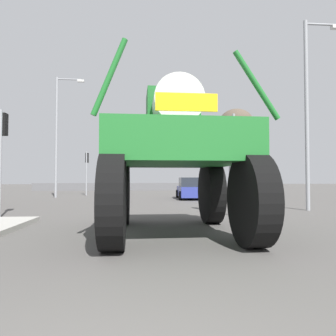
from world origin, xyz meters
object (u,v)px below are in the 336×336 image
(oversize_sprayer, at_px, (174,157))
(sedan_ahead, at_px, (191,189))
(streetlight_far_right, at_px, (231,149))
(traffic_signal_near_left, at_px, (2,139))
(traffic_signal_far_left, at_px, (87,163))
(bare_tree_right, at_px, (236,124))
(streetlight_near_right, at_px, (309,105))
(traffic_signal_near_right, at_px, (233,142))
(streetlight_far_left, at_px, (58,131))

(oversize_sprayer, xyz_separation_m, sedan_ahead, (2.60, 13.74, -1.33))
(streetlight_far_right, bearing_deg, traffic_signal_near_left, -131.29)
(traffic_signal_far_left, bearing_deg, bare_tree_right, -11.26)
(streetlight_far_right, relative_size, bare_tree_right, 1.03)
(sedan_ahead, distance_m, streetlight_near_right, 10.22)
(traffic_signal_near_right, relative_size, streetlight_near_right, 0.46)
(oversize_sprayer, bearing_deg, sedan_ahead, -11.82)
(traffic_signal_near_left, relative_size, streetlight_far_left, 0.43)
(traffic_signal_near_left, xyz_separation_m, traffic_signal_near_right, (8.81, 0.00, -0.01))
(traffic_signal_near_left, height_order, streetlight_far_right, streetlight_far_right)
(sedan_ahead, relative_size, streetlight_far_left, 0.45)
(streetlight_near_right, bearing_deg, oversize_sprayer, -141.66)
(traffic_signal_near_right, xyz_separation_m, streetlight_far_right, (4.29, 14.92, 1.18))
(oversize_sprayer, distance_m, traffic_signal_far_left, 19.81)
(oversize_sprayer, relative_size, streetlight_far_left, 0.62)
(sedan_ahead, distance_m, traffic_signal_far_left, 9.95)
(sedan_ahead, xyz_separation_m, bare_tree_right, (4.19, 2.78, 5.16))
(oversize_sprayer, bearing_deg, streetlight_far_right, -21.65)
(traffic_signal_near_right, distance_m, streetlight_far_right, 15.57)
(streetlight_far_left, relative_size, streetlight_far_right, 1.26)
(sedan_ahead, height_order, streetlight_near_right, streetlight_near_right)
(oversize_sprayer, height_order, streetlight_near_right, streetlight_near_right)
(oversize_sprayer, height_order, streetlight_far_left, streetlight_far_left)
(sedan_ahead, distance_m, streetlight_far_right, 7.50)
(streetlight_far_right, bearing_deg, sedan_ahead, -131.44)
(sedan_ahead, bearing_deg, oversize_sprayer, 171.32)
(sedan_ahead, relative_size, streetlight_near_right, 0.47)
(traffic_signal_near_left, distance_m, traffic_signal_near_right, 8.81)
(oversize_sprayer, relative_size, sedan_ahead, 1.37)
(sedan_ahead, distance_m, streetlight_far_left, 11.02)
(streetlight_far_left, distance_m, streetlight_far_right, 14.57)
(traffic_signal_near_left, height_order, bare_tree_right, bare_tree_right)
(traffic_signal_near_left, height_order, traffic_signal_near_right, traffic_signal_near_left)
(sedan_ahead, xyz_separation_m, traffic_signal_near_right, (0.14, -9.90, 2.21))
(traffic_signal_near_left, relative_size, streetlight_near_right, 0.46)
(traffic_signal_far_left, bearing_deg, streetlight_near_right, -47.58)
(traffic_signal_near_right, xyz_separation_m, traffic_signal_far_left, (-8.35, 15.14, -0.19))
(bare_tree_right, bearing_deg, traffic_signal_near_left, -135.42)
(streetlight_far_left, bearing_deg, streetlight_near_right, -37.14)
(traffic_signal_near_left, height_order, traffic_signal_far_left, traffic_signal_near_left)
(oversize_sprayer, bearing_deg, streetlight_far_left, 23.21)
(traffic_signal_far_left, xyz_separation_m, streetlight_near_right, (12.42, -13.59, 2.11))
(traffic_signal_near_right, bearing_deg, streetlight_near_right, 20.84)
(streetlight_near_right, distance_m, bare_tree_right, 11.17)
(streetlight_near_right, relative_size, streetlight_far_left, 0.95)
(streetlight_far_left, relative_size, bare_tree_right, 1.30)
(oversize_sprayer, relative_size, streetlight_far_right, 0.77)
(traffic_signal_near_right, relative_size, streetlight_far_right, 0.55)
(streetlight_far_left, xyz_separation_m, streetlight_far_right, (14.28, 2.72, -1.00))
(sedan_ahead, relative_size, bare_tree_right, 0.58)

